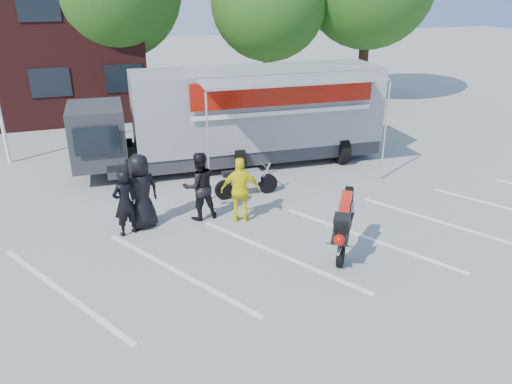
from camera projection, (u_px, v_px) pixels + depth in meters
ground at (287, 278)px, 10.79m from camera, size 100.00×100.00×0.00m
parking_bay_lines at (271, 255)px, 11.66m from camera, size 18.09×13.33×0.01m
tree_mid at (269, 3)px, 23.38m from camera, size 5.44×5.44×7.68m
transporter_truck at (244, 163)px, 17.55m from camera, size 10.38×5.33×3.24m
parked_motorcycle at (247, 196)px, 14.88m from camera, size 2.00×0.72×1.04m
stunt_bike_rider at (344, 253)px, 11.78m from camera, size 1.51×1.70×1.84m
spectator_leather_a at (141, 192)px, 12.65m from camera, size 1.12×0.92×1.98m
spectator_leather_b at (125, 203)px, 12.33m from camera, size 0.74×0.63×1.72m
spectator_leather_c at (199, 186)px, 13.14m from camera, size 0.99×0.81×1.86m
spectator_hivis at (241, 190)px, 12.99m from camera, size 1.12×0.72×1.78m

